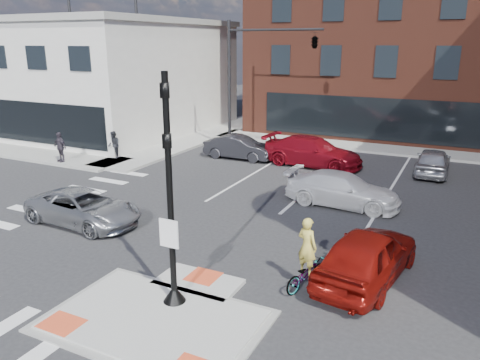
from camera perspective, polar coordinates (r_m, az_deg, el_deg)
The scene contains 18 objects.
ground at distance 12.76m, azimuth -8.99°, elevation -15.62°, with size 120.00×120.00×0.00m, color #28282B.
refuge_island at distance 12.56m, azimuth -9.70°, elevation -15.96°, with size 5.40×4.65×0.13m.
sidewalk_nw at distance 34.04m, azimuth -17.47°, elevation 4.48°, with size 23.50×20.50×0.15m.
sidewalk_n at distance 31.61m, azimuth 19.45°, elevation 3.41°, with size 26.00×3.00×0.15m, color gray.
building_nw at distance 40.46m, azimuth -18.86°, elevation 12.13°, with size 20.40×16.40×14.40m.
building_n at distance 40.85m, azimuth 22.44°, elevation 16.85°, with size 24.40×18.40×15.50m.
building_far_left at distance 61.62m, azimuth 17.04°, elevation 14.24°, with size 10.00×12.00×10.00m, color slate.
signal_pole at distance 11.98m, azimuth -8.41°, elevation -5.16°, with size 0.60×0.60×5.98m.
mast_arm_signal at distance 28.49m, azimuth 6.12°, elevation 15.38°, with size 6.10×2.24×8.00m.
silver_suv at distance 18.86m, azimuth -18.52°, elevation -3.21°, with size 2.16×4.69×1.30m, color #9EA0A4.
red_sedan at distance 14.21m, azimuth 15.28°, elevation -8.84°, with size 1.89×4.69×1.60m, color maroon.
white_pickup at distance 20.33m, azimuth 12.41°, elevation -1.15°, with size 1.97×4.85×1.41m, color white.
bg_car_dark at distance 27.89m, azimuth -0.10°, elevation 4.01°, with size 1.46×4.19×1.38m, color #25252A.
bg_car_silver at distance 26.55m, azimuth 22.46°, elevation 2.13°, with size 1.67×4.14×1.41m, color #B5B7BD.
bg_car_red at distance 26.54m, azimuth 8.84°, elevation 3.43°, with size 2.28×5.60×1.63m, color maroon.
cyclist at distance 13.48m, azimuth 8.09°, elevation -10.21°, with size 1.12×1.77×2.13m.
pedestrian_a at distance 28.33m, azimuth -15.12°, elevation 4.17°, with size 0.78×0.61×1.60m, color black.
pedestrian_b at distance 28.42m, azimuth -21.09°, elevation 3.77°, with size 1.00×0.42×1.70m, color #332D38.
Camera 1 is at (6.44, -8.71, 6.76)m, focal length 35.00 mm.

